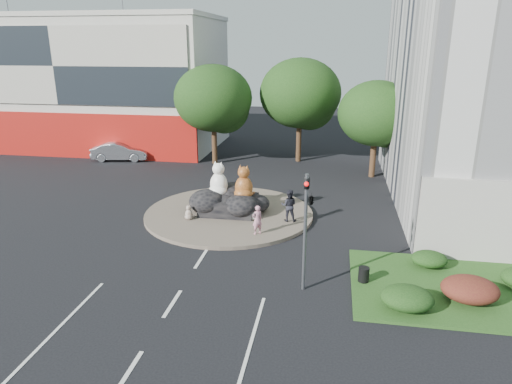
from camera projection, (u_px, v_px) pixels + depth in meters
The scene contains 21 objects.
ground at pixel (172, 304), 17.98m from camera, with size 120.00×120.00×0.00m, color black.
roundabout_island at pixel (229, 213), 27.33m from camera, with size 10.00×10.00×0.20m, color brown.
rock_plinth at pixel (229, 205), 27.16m from camera, with size 3.20×2.60×0.90m, color black, non-canonical shape.
shophouse_block at pixel (91, 82), 45.13m from camera, with size 25.20×12.30×17.40m.
grass_verge at pixel (474, 290), 18.85m from camera, with size 10.00×6.00×0.12m, color #204517.
tree_left at pixel (214, 102), 37.68m from camera, with size 6.46×6.46×8.27m.
tree_mid at pixel (301, 97), 38.34m from camera, with size 6.84×6.84×8.76m.
tree_right at pixel (377, 117), 33.91m from camera, with size 5.70×5.70×7.30m.
hedge_near_green at pixel (407, 298), 17.30m from camera, with size 2.00×1.60×0.90m, color black.
hedge_red at pixel (470, 289), 17.82m from camera, with size 2.20×1.76×0.99m, color #4E1416.
hedge_back_green at pixel (429, 259), 20.65m from camera, with size 1.60×1.28×0.72m, color black.
traffic_light at pixel (308, 208), 17.92m from camera, with size 0.44×1.24×5.00m.
street_lamp at pixel (477, 157), 22.02m from camera, with size 2.34×0.22×8.06m.
cat_white at pixel (219, 179), 27.03m from camera, with size 1.27×1.10×2.12m, color white, non-canonical shape.
cat_tabby at pixel (244, 182), 26.55m from camera, with size 1.22×1.05×2.03m, color #B55225, non-canonical shape.
kitten_calico at pixel (189, 212), 26.04m from camera, with size 0.52×0.45×0.86m, color beige, non-canonical shape.
kitten_white at pixel (253, 213), 25.97m from camera, with size 0.50×0.43×0.83m, color beige, non-canonical shape.
pedestrian_pink at pixel (257, 220), 23.89m from camera, with size 0.58×0.38×1.58m, color #C37E92.
pedestrian_dark at pixel (289, 205), 25.62m from camera, with size 0.90×0.70×1.84m, color black.
parked_car at pixel (120, 151), 40.01m from camera, with size 1.70×4.88×1.61m, color #9D9EA4.
litter_bin at pixel (364, 274), 19.35m from camera, with size 0.46×0.46×0.64m, color black.
Camera 1 is at (5.91, -14.96, 9.74)m, focal length 32.00 mm.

